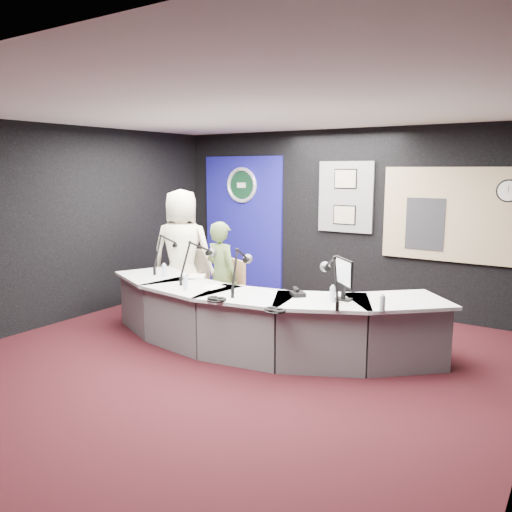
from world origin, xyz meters
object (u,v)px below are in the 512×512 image
Objects in this scene: person_man at (182,253)px; person_woman at (222,276)px; armchair_right at (222,295)px; armchair_left at (183,280)px; broadcast_desk at (255,318)px.

person_woman is at bearing 139.07° from person_man.
armchair_right is 1.10m from person_man.
armchair_left is at bearing 180.00° from person_man.
person_woman is at bearing 155.25° from broadcast_desk.
person_man is (0.00, 0.00, 0.42)m from armchair_left.
armchair_left is 0.71× the size of person_woman.
broadcast_desk is at bearing 165.17° from person_woman.
person_woman reaches higher than armchair_right.
armchair_left is (-1.74, 0.65, 0.16)m from broadcast_desk.
armchair_right is (0.95, -0.29, -0.04)m from armchair_left.
armchair_right is at bearing 54.92° from person_woman.
person_woman is at bearing 69.04° from armchair_right.
person_woman is (0.00, 0.00, 0.26)m from armchair_right.
person_woman reaches higher than broadcast_desk.
armchair_right is at bearing -26.25° from armchair_left.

